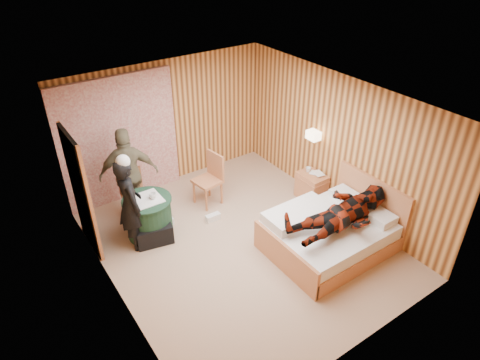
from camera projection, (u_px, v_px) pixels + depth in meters
floor at (241, 243)px, 7.20m from camera, size 4.20×5.00×0.01m
ceiling at (241, 103)px, 5.88m from camera, size 4.20×5.00×0.01m
wall_back at (167, 124)px, 8.28m from camera, size 4.20×0.02×2.50m
wall_left at (107, 229)px, 5.53m from camera, size 0.02×5.00×2.50m
wall_right at (338, 144)px, 7.55m from camera, size 0.02×5.00×2.50m
curtain at (120, 141)px, 7.78m from camera, size 2.20×0.08×2.40m
doorway at (81, 193)px, 6.64m from camera, size 0.06×0.90×2.05m
wall_lamp at (314, 135)px, 7.75m from camera, size 0.26×0.24×0.16m
bed at (329, 233)px, 6.96m from camera, size 1.95×1.48×1.02m
nightstand at (311, 186)px, 8.19m from camera, size 0.41×0.56×0.54m
round_table at (149, 217)px, 7.22m from camera, size 0.82×0.82×0.73m
chair_far at (133, 190)px, 7.59m from camera, size 0.47×0.47×0.93m
chair_near at (211, 175)px, 7.94m from camera, size 0.52×0.52×1.01m
duffel_bag at (154, 234)px, 7.13m from camera, size 0.65×0.44×0.34m
sneaker_left at (166, 223)px, 7.57m from camera, size 0.29×0.12×0.13m
sneaker_right at (213, 217)px, 7.71m from camera, size 0.27×0.12×0.12m
woman_standing at (130, 204)px, 6.76m from camera, size 0.40×0.60×1.61m
man_at_table at (129, 174)px, 7.44m from camera, size 1.09×0.71×1.72m
man_on_bed at (345, 207)px, 6.47m from camera, size 0.86×0.67×1.77m
book_lower at (315, 175)px, 8.01m from camera, size 0.25×0.28×0.02m
book_upper at (315, 174)px, 8.00m from camera, size 0.20×0.25×0.02m
cup_nightstand at (308, 170)px, 8.12m from camera, size 0.11×0.11×0.09m
cup_table at (153, 196)px, 7.01m from camera, size 0.16×0.16×0.10m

